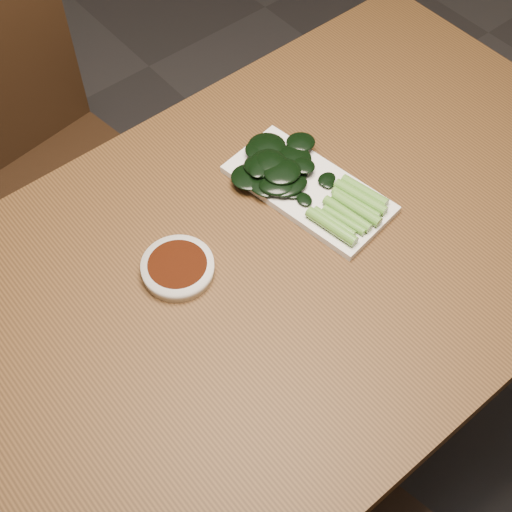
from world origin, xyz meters
The scene contains 6 objects.
ground centered at (0.00, 0.00, 0.00)m, with size 6.00×6.00×0.00m, color #2B2929.
table centered at (0.00, 0.00, 0.68)m, with size 1.40×0.80×0.75m.
chair_far centered at (-0.13, 0.66, 0.49)m, with size 0.50×0.50×0.89m.
sauce_bowl centered at (-0.14, 0.07, 0.76)m, with size 0.12×0.12×0.02m.
serving_plate centered at (0.14, 0.06, 0.76)m, with size 0.18×0.32×0.01m.
gai_lan centered at (0.13, 0.09, 0.78)m, with size 0.20×0.31×0.03m.
Camera 1 is at (-0.47, -0.52, 1.72)m, focal length 50.00 mm.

